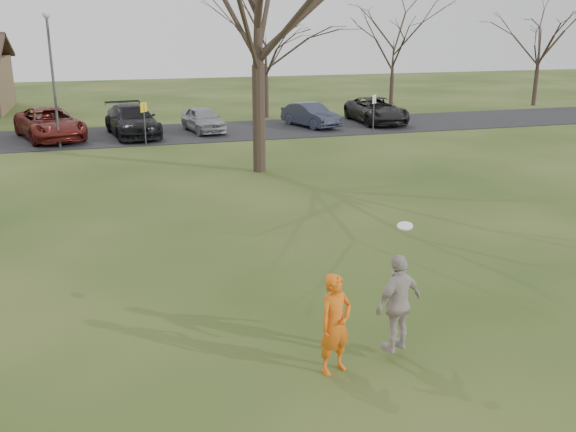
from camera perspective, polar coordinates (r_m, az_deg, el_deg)
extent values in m
plane|color=#1E380F|center=(11.82, 5.55, -12.50)|extent=(120.00, 120.00, 0.00)
cube|color=black|center=(35.22, -9.66, 7.31)|extent=(62.00, 6.50, 0.04)
imported|color=orange|center=(10.99, 4.26, -9.60)|extent=(0.76, 0.63, 1.79)
imported|color=maroon|center=(34.91, -20.52, 7.74)|extent=(4.15, 6.17, 1.57)
imported|color=black|center=(34.73, -13.76, 8.30)|extent=(2.98, 5.75, 1.59)
imported|color=gray|center=(35.29, -7.59, 8.56)|extent=(2.25, 4.14, 1.33)
imported|color=#2D3143|center=(36.75, 2.02, 9.02)|extent=(2.63, 4.27, 1.33)
imported|color=black|center=(38.53, 7.92, 9.35)|extent=(2.54, 5.35, 1.47)
imported|color=#B5A8A3|center=(11.46, 9.84, -7.67)|extent=(1.14, 0.80, 1.80)
cylinder|color=white|center=(11.12, 10.42, -0.88)|extent=(0.28, 0.27, 0.11)
cylinder|color=#47474C|center=(32.21, -20.22, 10.99)|extent=(0.12, 0.12, 6.00)
sphere|color=beige|center=(32.08, -20.80, 16.49)|extent=(0.34, 0.34, 0.34)
cylinder|color=#47474C|center=(31.94, -12.68, 7.95)|extent=(0.06, 0.06, 2.00)
cube|color=yellow|center=(31.82, -12.78, 9.46)|extent=(0.35, 0.35, 0.45)
cylinder|color=#47474C|center=(34.79, 7.65, 8.92)|extent=(0.06, 0.06, 2.00)
cube|color=silver|center=(34.68, 7.71, 10.31)|extent=(0.35, 0.35, 0.45)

